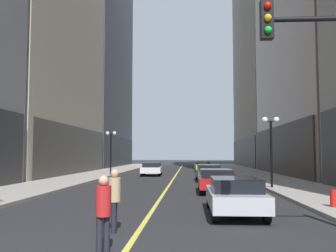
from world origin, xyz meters
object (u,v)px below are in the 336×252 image
object	(u,v)px
pedestrian_in_red_jacket	(103,208)
car_green	(209,172)
street_lamp_left_far	(111,143)
car_silver	(235,195)
street_lamp_right_mid	(271,136)
pedestrian_in_tan_trench	(114,195)
fire_hydrant_right	(334,200)
car_red	(216,180)
car_white	(152,169)
car_yellow	(202,166)

from	to	relation	value
pedestrian_in_red_jacket	car_green	bearing A→B (deg)	81.43
pedestrian_in_red_jacket	street_lamp_left_far	distance (m)	29.85
car_silver	street_lamp_right_mid	size ratio (longest dim) A/B	1.04
pedestrian_in_tan_trench	car_green	bearing A→B (deg)	79.85
pedestrian_in_red_jacket	street_lamp_left_far	xyz separation A→B (m)	(-5.97, 29.16, 2.27)
fire_hydrant_right	pedestrian_in_red_jacket	bearing A→B (deg)	-137.46
car_silver	pedestrian_in_tan_trench	world-z (taller)	pedestrian_in_tan_trench
car_red	fire_hydrant_right	world-z (taller)	car_red
car_green	street_lamp_right_mid	bearing A→B (deg)	-63.81
car_white	car_yellow	xyz separation A→B (m)	(5.37, 9.21, 0.00)
car_white	pedestrian_in_tan_trench	world-z (taller)	pedestrian_in_tan_trench
car_silver	pedestrian_in_red_jacket	xyz separation A→B (m)	(-3.45, -5.52, 0.27)
car_silver	car_green	distance (m)	16.76
pedestrian_in_red_jacket	fire_hydrant_right	world-z (taller)	pedestrian_in_red_jacket
car_yellow	pedestrian_in_red_jacket	distance (m)	39.06
pedestrian_in_tan_trench	street_lamp_right_mid	bearing A→B (deg)	61.42
car_yellow	street_lamp_right_mid	size ratio (longest dim) A/B	1.04
fire_hydrant_right	car_yellow	bearing A→B (deg)	96.91
car_green	pedestrian_in_tan_trench	distance (m)	20.30
car_yellow	fire_hydrant_right	xyz separation A→B (m)	(3.90, -32.18, -0.32)
car_silver	pedestrian_in_tan_trench	size ratio (longest dim) A/B	2.66
pedestrian_in_tan_trench	car_silver	bearing A→B (deg)	41.26
car_white	fire_hydrant_right	size ratio (longest dim) A/B	5.18
car_white	car_yellow	distance (m)	10.66
car_silver	pedestrian_in_red_jacket	size ratio (longest dim) A/B	2.73
street_lamp_left_far	street_lamp_right_mid	distance (m)	18.91
car_red	street_lamp_right_mid	size ratio (longest dim) A/B	0.97
car_red	street_lamp_right_mid	xyz separation A→B (m)	(3.51, 1.93, 2.54)
car_red	street_lamp_left_far	xyz separation A→B (m)	(-9.29, 15.86, 2.54)
pedestrian_in_tan_trench	pedestrian_in_red_jacket	distance (m)	2.31
street_lamp_left_far	car_yellow	bearing A→B (deg)	46.04
car_red	street_lamp_right_mid	world-z (taller)	street_lamp_right_mid
pedestrian_in_tan_trench	pedestrian_in_red_jacket	bearing A→B (deg)	-84.55
car_green	car_yellow	bearing A→B (deg)	89.77
car_white	street_lamp_left_far	world-z (taller)	street_lamp_left_far
pedestrian_in_tan_trench	street_lamp_left_far	distance (m)	27.56
street_lamp_right_mid	car_silver	bearing A→B (deg)	-109.16
street_lamp_left_far	street_lamp_right_mid	size ratio (longest dim) A/B	1.00
car_silver	fire_hydrant_right	distance (m)	4.07
car_red	car_yellow	bearing A→B (deg)	89.76
car_red	pedestrian_in_tan_trench	size ratio (longest dim) A/B	2.48
street_lamp_left_far	car_red	bearing A→B (deg)	-59.63
car_green	fire_hydrant_right	xyz separation A→B (m)	(3.97, -15.56, -0.32)
car_green	street_lamp_left_far	xyz separation A→B (m)	(-9.33, 6.87, 2.53)
car_red	street_lamp_right_mid	distance (m)	4.74
car_yellow	street_lamp_left_far	distance (m)	13.78
car_green	pedestrian_in_red_jacket	distance (m)	22.54
car_red	pedestrian_in_tan_trench	xyz separation A→B (m)	(-3.54, -11.00, 0.29)
car_silver	street_lamp_left_far	xyz separation A→B (m)	(-9.43, 23.64, 2.54)
car_silver	car_red	distance (m)	7.78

